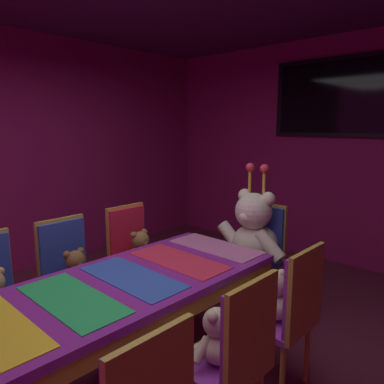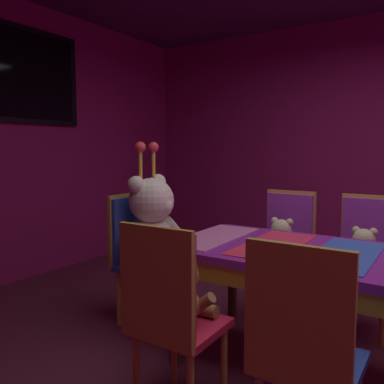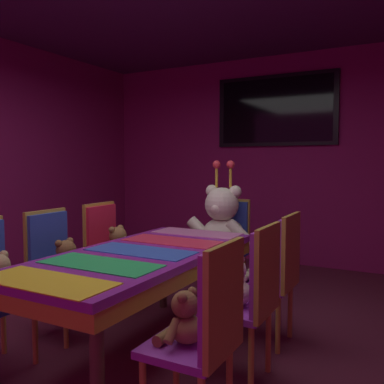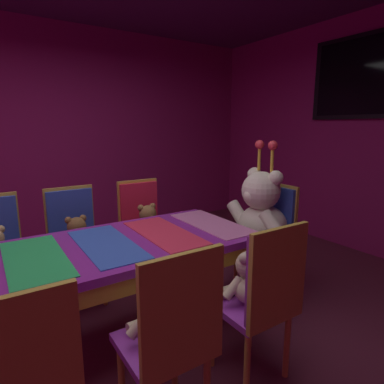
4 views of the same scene
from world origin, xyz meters
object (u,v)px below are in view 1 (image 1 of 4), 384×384
chair_left_1 (67,267)px  chair_left_2 (131,247)px  teddy_right_1 (216,338)px  wall_tv (338,97)px  teddy_right_2 (273,298)px  teddy_left_1 (76,272)px  king_teddy_bear (252,232)px  banquet_table (132,290)px  chair_right_2 (293,306)px  chair_right_1 (238,349)px  throne_chair (262,244)px  teddy_left_2 (141,251)px

chair_left_1 → chair_left_2: same height
chair_left_2 → teddy_right_1: size_ratio=2.95×
chair_left_1 → teddy_right_1: (1.52, 0.05, -0.00)m
wall_tv → teddy_right_2: bearing=-74.9°
chair_left_2 → teddy_left_1: bearing=-76.5°
teddy_left_1 → king_teddy_bear: (0.68, 1.40, 0.16)m
banquet_table → king_teddy_bear: king_teddy_bear is taller
chair_left_2 → chair_right_2: (1.66, 0.00, 0.00)m
chair_left_1 → teddy_right_2: size_ratio=2.83×
chair_right_1 → king_teddy_bear: king_teddy_bear is taller
chair_right_2 → chair_right_1: bearing=92.0°
king_teddy_bear → chair_right_2: bearing=47.7°
chair_right_2 → throne_chair: bearing=-48.2°
chair_left_2 → wall_tv: bearing=71.3°
chair_left_2 → wall_tv: (0.84, 2.48, 1.45)m
banquet_table → throne_chair: (0.00, 1.54, -0.06)m
king_teddy_bear → wall_tv: bearing=180.0°
teddy_right_1 → teddy_right_2: (-0.02, 0.60, 0.01)m
chair_left_2 → chair_right_2: bearing=0.1°
banquet_table → chair_right_1: size_ratio=2.05×
chair_left_1 → chair_right_2: bearing=21.6°
chair_left_1 → throne_chair: same height
teddy_right_2 → banquet_table: bearing=43.2°
throne_chair → teddy_right_1: bearing=24.5°
king_teddy_bear → teddy_right_1: bearing=27.2°
chair_left_1 → teddy_left_2: size_ratio=2.85×
chair_left_1 → chair_right_2: size_ratio=1.00×
wall_tv → chair_right_1: bearing=-74.8°
banquet_table → chair_left_1: (-0.83, -0.02, -0.06)m
teddy_right_1 → king_teddy_bear: bearing=-62.8°
chair_left_2 → chair_right_1: size_ratio=1.00×
teddy_right_1 → chair_right_2: size_ratio=0.34×
chair_right_2 → teddy_left_2: bearing=0.1°
chair_right_2 → banquet_table: bearing=37.6°
chair_right_2 → chair_left_1: bearing=21.6°
chair_left_1 → king_teddy_bear: size_ratio=1.07×
teddy_left_1 → teddy_left_2: 0.65m
banquet_table → wall_tv: bearing=90.0°
teddy_left_2 → chair_left_2: bearing=-180.0°
chair_right_1 → teddy_right_2: chair_right_1 is taller
teddy_left_1 → teddy_right_1: (1.37, 0.05, 0.00)m
teddy_left_1 → chair_left_2: (-0.16, 0.65, 0.00)m
teddy_left_1 → teddy_right_1: teddy_right_1 is taller
throne_chair → chair_right_2: bearing=41.8°
throne_chair → teddy_left_2: bearing=-37.0°
chair_left_2 → wall_tv: 2.99m
banquet_table → wall_tv: size_ratio=1.25×
banquet_table → teddy_right_1: teddy_right_1 is taller
teddy_right_1 → king_teddy_bear: (-0.69, 1.35, 0.16)m
chair_left_2 → king_teddy_bear: size_ratio=1.07×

